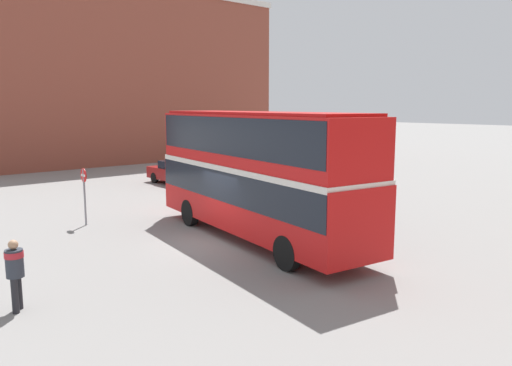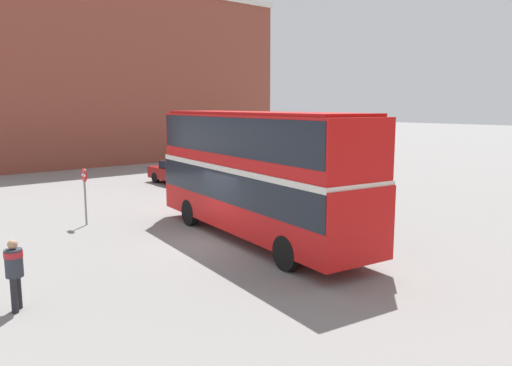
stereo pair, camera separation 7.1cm
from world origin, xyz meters
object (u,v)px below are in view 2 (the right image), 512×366
double_decker_bus (256,167)px  pedestrian_foreground (14,267)px  parked_car_kerb_near (179,172)px  no_entry_sign (85,188)px

double_decker_bus → pedestrian_foreground: bearing=-73.9°
pedestrian_foreground → parked_car_kerb_near: size_ratio=0.38×
no_entry_sign → double_decker_bus: bearing=32.2°
double_decker_bus → no_entry_sign: 7.49m
pedestrian_foreground → no_entry_sign: bearing=-89.3°
parked_car_kerb_near → no_entry_sign: size_ratio=1.98×
double_decker_bus → no_entry_sign: double_decker_bus is taller
pedestrian_foreground → parked_car_kerb_near: (-14.35, 13.42, -0.32)m
double_decker_bus → parked_car_kerb_near: 14.07m
pedestrian_foreground → no_entry_sign: no_entry_sign is taller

